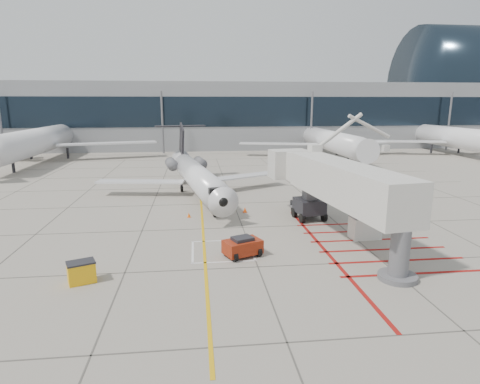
{
  "coord_description": "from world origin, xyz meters",
  "views": [
    {
      "loc": [
        -3.63,
        -26.76,
        9.89
      ],
      "look_at": [
        0.0,
        6.0,
        2.5
      ],
      "focal_mm": 30.0,
      "sensor_mm": 36.0,
      "label": 1
    }
  ],
  "objects": [
    {
      "name": "cone_nose",
      "position": [
        -4.36,
        7.45,
        0.22
      ],
      "size": [
        0.32,
        0.32,
        0.44
      ],
      "primitive_type": "cone",
      "color": "#F95F0D",
      "rests_on": "ground_plane"
    },
    {
      "name": "ground_power_unit",
      "position": [
        8.71,
        0.42,
        0.85
      ],
      "size": [
        2.2,
        1.35,
        1.7
      ],
      "primitive_type": null,
      "rotation": [
        0.0,
        0.0,
        0.05
      ],
      "color": "silver",
      "rests_on": "ground_plane"
    },
    {
      "name": "pushback_tug",
      "position": [
        -0.73,
        -2.09,
        0.69
      ],
      "size": [
        2.77,
        2.29,
        1.39
      ],
      "primitive_type": null,
      "rotation": [
        0.0,
        0.0,
        0.4
      ],
      "color": "maroon",
      "rests_on": "ground_plane"
    },
    {
      "name": "jet_bridge",
      "position": [
        6.79,
        -0.18,
        3.79
      ],
      "size": [
        11.46,
        19.99,
        7.58
      ],
      "primitive_type": null,
      "rotation": [
        0.0,
        0.0,
        0.14
      ],
      "color": "silver",
      "rests_on": "ground_plane"
    },
    {
      "name": "bg_aircraft_c",
      "position": [
        20.76,
        46.0,
        5.42
      ],
      "size": [
        32.53,
        36.14,
        10.84
      ],
      "primitive_type": null,
      "color": "silver",
      "rests_on": "ground_plane"
    },
    {
      "name": "regional_jet",
      "position": [
        -3.21,
        13.59,
        3.56
      ],
      "size": [
        25.88,
        30.46,
        7.12
      ],
      "primitive_type": null,
      "rotation": [
        0.0,
        0.0,
        0.17
      ],
      "color": "white",
      "rests_on": "ground_plane"
    },
    {
      "name": "baggage_cart",
      "position": [
        5.84,
        8.26,
        0.52
      ],
      "size": [
        1.71,
        1.13,
        1.05
      ],
      "primitive_type": null,
      "rotation": [
        0.0,
        0.0,
        0.05
      ],
      "color": "#57585C",
      "rests_on": "ground_plane"
    },
    {
      "name": "spill_bin",
      "position": [
        -10.15,
        -5.03,
        0.62
      ],
      "size": [
        1.7,
        1.44,
        1.25
      ],
      "primitive_type": null,
      "rotation": [
        0.0,
        0.0,
        0.4
      ],
      "color": "#F9B20D",
      "rests_on": "ground_plane"
    },
    {
      "name": "bg_aircraft_d",
      "position": [
        45.78,
        46.0,
        5.84
      ],
      "size": [
        35.06,
        38.95,
        11.69
      ],
      "primitive_type": null,
      "color": "silver",
      "rests_on": "ground_plane"
    },
    {
      "name": "terminal_glass_band",
      "position": [
        10.0,
        55.95,
        8.0
      ],
      "size": [
        180.0,
        0.1,
        6.0
      ],
      "primitive_type": "cube",
      "color": "black",
      "rests_on": "ground_plane"
    },
    {
      "name": "terminal_building",
      "position": [
        10.0,
        70.0,
        7.0
      ],
      "size": [
        180.0,
        28.0,
        14.0
      ],
      "primitive_type": "cube",
      "color": "gray",
      "rests_on": "ground_plane"
    },
    {
      "name": "bg_aircraft_b",
      "position": [
        -29.73,
        46.0,
        6.33
      ],
      "size": [
        37.97,
        42.18,
        12.66
      ],
      "primitive_type": null,
      "color": "silver",
      "rests_on": "ground_plane"
    },
    {
      "name": "ground_plane",
      "position": [
        0.0,
        0.0,
        0.0
      ],
      "size": [
        260.0,
        260.0,
        0.0
      ],
      "primitive_type": "plane",
      "color": "#9D9587",
      "rests_on": "ground"
    },
    {
      "name": "cone_side",
      "position": [
        0.74,
        8.54,
        0.25
      ],
      "size": [
        0.36,
        0.36,
        0.51
      ],
      "primitive_type": "cone",
      "color": "#F84E0D",
      "rests_on": "ground_plane"
    }
  ]
}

